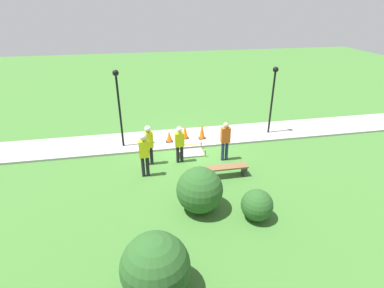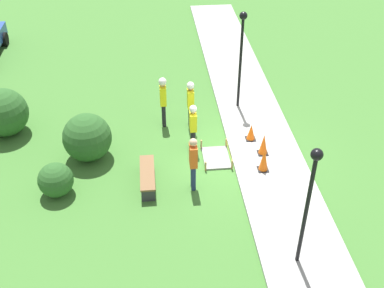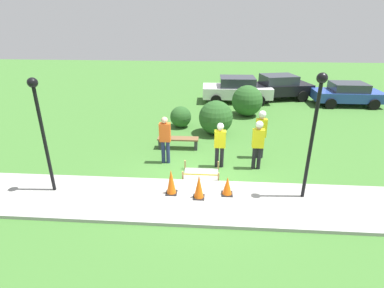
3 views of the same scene
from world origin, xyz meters
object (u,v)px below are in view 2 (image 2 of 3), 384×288
Objects in this scene: worker_trainee at (163,97)px; worker_assistant at (191,101)px; traffic_cone_far_patch at (264,144)px; bystander_in_orange_shirt at (193,161)px; traffic_cone_near_patch at (264,160)px; lamppost_far at (310,191)px; park_bench at (147,175)px; traffic_cone_sidewalk_edge at (251,132)px; worker_supervisor at (193,124)px; lamppost_near at (241,46)px.

worker_assistant is at bearing -103.62° from worker_trainee.
traffic_cone_far_patch is 0.41× the size of bystander_in_orange_shirt.
lamppost_far reaches higher than traffic_cone_near_patch.
lamppost_far is at bearing -133.10° from park_bench.
lamppost_far is (-6.69, -3.03, 1.26)m from worker_trainee.
traffic_cone_sidewalk_edge is (1.69, 0.06, -0.11)m from traffic_cone_near_patch.
traffic_cone_far_patch is 3.01m from worker_assistant.
park_bench is at bearing 105.52° from traffic_cone_far_patch.
bystander_in_orange_shirt reaches higher than traffic_cone_sidewalk_edge.
traffic_cone_far_patch is 0.88m from traffic_cone_sidewalk_edge.
worker_supervisor is at bearing -150.07° from worker_trainee.
traffic_cone_sidewalk_edge is 3.11m from lamppost_near.
traffic_cone_sidewalk_edge is at bearing 15.70° from traffic_cone_far_patch.
park_bench is 2.39m from worker_supervisor.
park_bench is 3.40m from worker_trainee.
worker_supervisor is 5.74m from lamppost_far.
lamppost_far is at bearing -157.45° from worker_supervisor.
worker_trainee reaches higher than bystander_in_orange_shirt.
traffic_cone_sidewalk_edge is at bearing -178.85° from lamppost_near.
worker_assistant is at bearing 17.90° from lamppost_far.
traffic_cone_far_patch is (0.84, -0.18, -0.03)m from traffic_cone_near_patch.
worker_trainee is 0.52× the size of lamppost_near.
bystander_in_orange_shirt is at bearing 175.83° from worker_assistant.
worker_supervisor is 3.51m from lamppost_near.
worker_assistant is 0.97m from worker_trainee.
worker_trainee is (2.18, 3.14, 0.69)m from traffic_cone_far_patch.
lamppost_far is (-6.46, -2.09, 1.32)m from worker_assistant.
worker_trainee reaches higher than traffic_cone_near_patch.
park_bench is (-1.06, 3.80, -0.13)m from traffic_cone_far_patch.
worker_supervisor reaches higher than traffic_cone_sidewalk_edge.
worker_trainee is at bearing 29.93° from worker_supervisor.
worker_trainee is at bearing 24.34° from lamppost_far.
worker_assistant reaches higher than worker_supervisor.
lamppost_near is (1.15, -1.92, 1.43)m from worker_assistant.
traffic_cone_sidewalk_edge is at bearing 1.35° from lamppost_far.
bystander_in_orange_shirt is at bearing -168.86° from worker_trainee.
lamppost_near reaches higher than traffic_cone_far_patch.
worker_assistant reaches higher than traffic_cone_far_patch.
bystander_in_orange_shirt is (-2.21, 2.20, 0.64)m from traffic_cone_sidewalk_edge.
traffic_cone_sidewalk_edge is at bearing 2.05° from traffic_cone_near_patch.
worker_trainee is (1.55, 0.89, 0.16)m from worker_supervisor.
traffic_cone_sidewalk_edge is 4.04m from park_bench.
bystander_in_orange_shirt reaches higher than traffic_cone_near_patch.
lamppost_far reaches higher than worker_trainee.
worker_assistant is (1.95, 2.20, 0.63)m from traffic_cone_far_patch.
worker_assistant reaches higher than traffic_cone_sidewalk_edge.
traffic_cone_near_patch is at bearing -178.47° from lamppost_near.
traffic_cone_near_patch is 0.23× the size of lamppost_far.
worker_trainee is 1.06× the size of bystander_in_orange_shirt.
worker_supervisor is 1.33m from worker_assistant.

